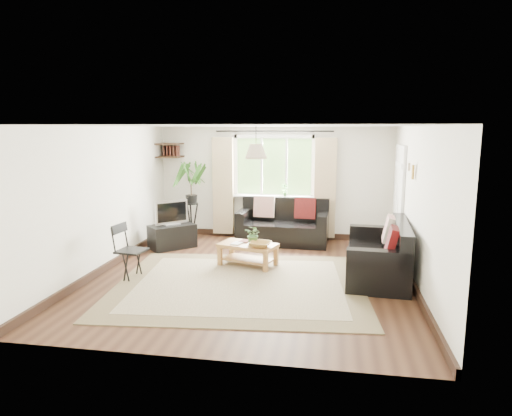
% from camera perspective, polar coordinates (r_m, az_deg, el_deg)
% --- Properties ---
extents(floor, '(5.50, 5.50, 0.00)m').
position_cam_1_polar(floor, '(7.48, -0.51, -8.48)').
color(floor, black).
rests_on(floor, ground).
extents(ceiling, '(5.50, 5.50, 0.00)m').
position_cam_1_polar(ceiling, '(7.09, -0.55, 10.24)').
color(ceiling, white).
rests_on(ceiling, floor).
extents(wall_back, '(5.00, 0.02, 2.40)m').
position_cam_1_polar(wall_back, '(9.88, 2.27, 3.18)').
color(wall_back, silver).
rests_on(wall_back, floor).
extents(wall_front, '(5.00, 0.02, 2.40)m').
position_cam_1_polar(wall_front, '(4.56, -6.61, -4.90)').
color(wall_front, silver).
rests_on(wall_front, floor).
extents(wall_left, '(0.02, 5.50, 2.40)m').
position_cam_1_polar(wall_left, '(8.01, -18.43, 1.08)').
color(wall_left, silver).
rests_on(wall_left, floor).
extents(wall_right, '(0.02, 5.50, 2.40)m').
position_cam_1_polar(wall_right, '(7.19, 19.49, 0.06)').
color(wall_right, silver).
rests_on(wall_right, floor).
extents(rug, '(4.02, 3.54, 0.02)m').
position_cam_1_polar(rug, '(7.09, -2.08, -9.45)').
color(rug, beige).
rests_on(rug, floor).
extents(window, '(2.50, 0.16, 2.16)m').
position_cam_1_polar(window, '(9.81, 2.25, 5.19)').
color(window, white).
rests_on(window, wall_back).
extents(door, '(0.06, 0.96, 2.06)m').
position_cam_1_polar(door, '(8.88, 17.38, 0.66)').
color(door, silver).
rests_on(door, wall_right).
extents(corner_shelf, '(0.50, 0.50, 0.34)m').
position_cam_1_polar(corner_shelf, '(10.12, -10.74, 7.10)').
color(corner_shelf, black).
rests_on(corner_shelf, wall_back).
extents(pendant_lamp, '(0.36, 0.36, 0.54)m').
position_cam_1_polar(pendant_lamp, '(7.49, -0.00, 7.55)').
color(pendant_lamp, beige).
rests_on(pendant_lamp, ceiling).
extents(wall_sconce, '(0.12, 0.12, 0.28)m').
position_cam_1_polar(wall_sconce, '(7.41, 18.81, 4.59)').
color(wall_sconce, beige).
rests_on(wall_sconce, wall_right).
extents(sofa_back, '(1.88, 1.00, 0.87)m').
position_cam_1_polar(sofa_back, '(9.46, 3.40, -1.83)').
color(sofa_back, black).
rests_on(sofa_back, floor).
extents(sofa_right, '(1.89, 1.03, 0.86)m').
position_cam_1_polar(sofa_right, '(7.53, 14.92, -5.27)').
color(sofa_right, black).
rests_on(sofa_right, floor).
extents(coffee_table, '(1.08, 0.78, 0.40)m').
position_cam_1_polar(coffee_table, '(7.94, -1.01, -5.88)').
color(coffee_table, brown).
rests_on(coffee_table, floor).
extents(table_plant, '(0.37, 0.35, 0.32)m').
position_cam_1_polar(table_plant, '(7.85, -0.30, -3.34)').
color(table_plant, '#335923').
rests_on(table_plant, coffee_table).
extents(bowl, '(0.43, 0.43, 0.09)m').
position_cam_1_polar(bowl, '(7.68, 0.57, -4.55)').
color(bowl, olive).
rests_on(bowl, coffee_table).
extents(book_a, '(0.21, 0.25, 0.02)m').
position_cam_1_polar(book_a, '(7.92, -2.91, -4.37)').
color(book_a, silver).
rests_on(book_a, coffee_table).
extents(book_b, '(0.21, 0.24, 0.02)m').
position_cam_1_polar(book_b, '(8.06, -1.91, -4.09)').
color(book_b, '#522721').
rests_on(book_b, coffee_table).
extents(tv_stand, '(0.97, 0.96, 0.47)m').
position_cam_1_polar(tv_stand, '(9.26, -10.43, -3.50)').
color(tv_stand, black).
rests_on(tv_stand, floor).
extents(tv, '(0.64, 0.62, 0.51)m').
position_cam_1_polar(tv, '(9.16, -10.53, -0.51)').
color(tv, '#A5A5AA').
rests_on(tv, tv_stand).
extents(palm_stand, '(0.76, 0.76, 1.66)m').
position_cam_1_polar(palm_stand, '(9.94, -8.07, 0.98)').
color(palm_stand, black).
rests_on(palm_stand, floor).
extents(folding_chair, '(0.50, 0.50, 0.87)m').
position_cam_1_polar(folding_chair, '(7.51, -15.27, -5.29)').
color(folding_chair, black).
rests_on(folding_chair, floor).
extents(sill_plant, '(0.14, 0.10, 0.27)m').
position_cam_1_polar(sill_plant, '(9.75, 3.63, 2.28)').
color(sill_plant, '#2D6023').
rests_on(sill_plant, window).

